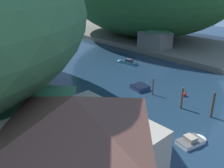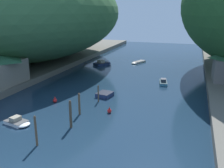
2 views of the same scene
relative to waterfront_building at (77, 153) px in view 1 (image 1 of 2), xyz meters
The scene contains 16 objects.
water_surface 29.11m from the waterfront_building, 43.90° to the left, with size 130.00×130.00×0.00m, color #192D42.
right_bank 51.06m from the waterfront_building, 22.97° to the left, with size 22.00×120.00×1.11m.
waterfront_building is the anchor object (origin of this frame).
boathouse_shed 9.85m from the waterfront_building, 80.82° to the left, with size 7.39×8.90×5.18m.
right_bank_cottage 46.13m from the waterfront_building, 31.81° to the left, with size 5.34×7.17×5.48m.
boat_cabin_cruiser 36.93m from the waterfront_building, 71.90° to the left, with size 4.25×5.05×1.32m.
boat_near_quay 14.64m from the waterfront_building, ahead, with size 3.63×2.38×0.91m.
boat_moored_right 24.23m from the waterfront_building, 31.46° to the left, with size 2.65×3.36×0.68m.
boat_red_skiff 44.55m from the waterfront_building, 64.10° to the left, with size 3.35×5.17×0.45m.
boat_far_right_bank 36.41m from the waterfront_building, 38.85° to the left, with size 2.07×4.69×1.05m.
mooring_post_second 20.49m from the waterfront_building, ahead, with size 0.31×0.31×3.40m.
mooring_post_middle 20.26m from the waterfront_building, 12.21° to the left, with size 0.29×0.29×3.00m.
mooring_post_fourth 22.56m from the waterfront_building, 25.29° to the left, with size 0.21×0.21×2.61m.
channel_buoy_near 24.31m from the waterfront_building, 14.36° to the left, with size 0.57×0.57×0.86m.
channel_buoy_far 16.49m from the waterfront_building, 26.92° to the left, with size 0.63×0.63×0.94m.
person_on_quay 5.15m from the waterfront_building, 10.15° to the left, with size 0.29×0.42×1.69m.
Camera 1 is at (-27.82, -0.96, 15.64)m, focal length 40.00 mm.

